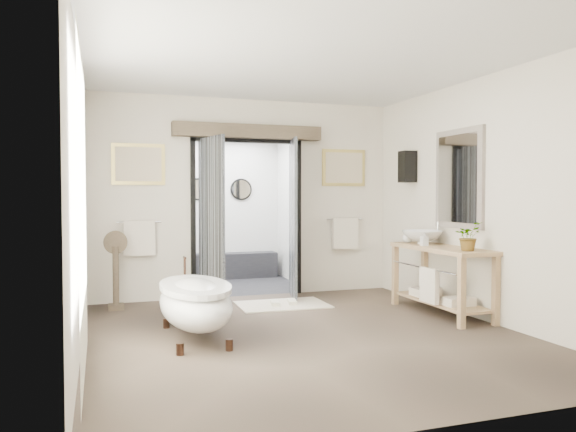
{
  "coord_description": "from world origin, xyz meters",
  "views": [
    {
      "loc": [
        -2.07,
        -5.54,
        1.49
      ],
      "look_at": [
        0.0,
        0.6,
        1.25
      ],
      "focal_mm": 35.0,
      "sensor_mm": 36.0,
      "label": 1
    }
  ],
  "objects_px": {
    "clawfoot_tub": "(195,302)",
    "vanity": "(440,274)",
    "rug": "(282,305)",
    "basin": "(422,237)"
  },
  "relations": [
    {
      "from": "clawfoot_tub",
      "to": "vanity",
      "type": "xyz_separation_m",
      "value": [
        3.09,
        0.21,
        0.13
      ]
    },
    {
      "from": "clawfoot_tub",
      "to": "rug",
      "type": "xyz_separation_m",
      "value": [
        1.41,
        1.4,
        -0.37
      ]
    },
    {
      "from": "vanity",
      "to": "basin",
      "type": "height_order",
      "value": "basin"
    },
    {
      "from": "vanity",
      "to": "rug",
      "type": "relative_size",
      "value": 1.33
    },
    {
      "from": "clawfoot_tub",
      "to": "rug",
      "type": "height_order",
      "value": "clawfoot_tub"
    },
    {
      "from": "clawfoot_tub",
      "to": "vanity",
      "type": "height_order",
      "value": "vanity"
    },
    {
      "from": "clawfoot_tub",
      "to": "vanity",
      "type": "bearing_deg",
      "value": 3.8
    },
    {
      "from": "rug",
      "to": "vanity",
      "type": "bearing_deg",
      "value": -35.43
    },
    {
      "from": "rug",
      "to": "basin",
      "type": "height_order",
      "value": "basin"
    },
    {
      "from": "vanity",
      "to": "basin",
      "type": "bearing_deg",
      "value": 91.61
    }
  ]
}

